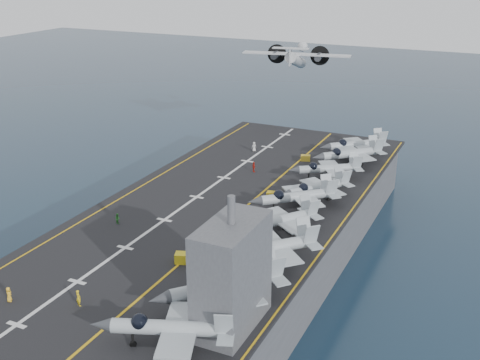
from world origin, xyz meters
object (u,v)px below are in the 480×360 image
at_px(island_superstructure, 232,263).
at_px(tow_cart_a, 184,258).
at_px(transport_plane, 296,60).
at_px(fighter_jet_0, 172,327).

relative_size(island_superstructure, tow_cart_a, 5.93).
bearing_deg(transport_plane, fighter_jet_0, -77.33).
distance_m(fighter_jet_0, transport_plane, 92.97).
distance_m(tow_cart_a, transport_plane, 76.10).
bearing_deg(island_superstructure, fighter_jet_0, -120.02).
relative_size(tow_cart_a, transport_plane, 0.09).
xyz_separation_m(fighter_jet_0, tow_cart_a, (-8.07, 16.09, -1.91)).
distance_m(island_superstructure, tow_cart_a, 16.73).
distance_m(island_superstructure, transport_plane, 87.31).
distance_m(fighter_jet_0, tow_cart_a, 18.10).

